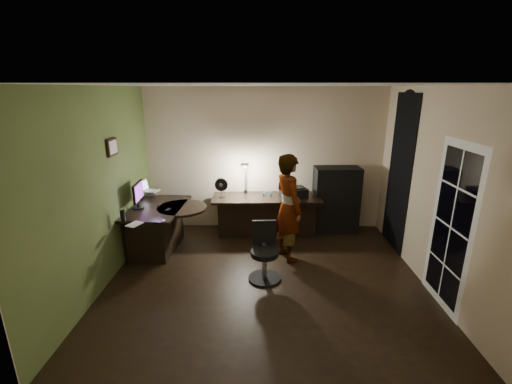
{
  "coord_description": "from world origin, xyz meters",
  "views": [
    {
      "loc": [
        -0.07,
        -4.41,
        2.67
      ],
      "look_at": [
        -0.15,
        1.05,
        1.0
      ],
      "focal_mm": 24.0,
      "sensor_mm": 36.0,
      "label": 1
    }
  ],
  "objects_px": {
    "desk_right": "(266,216)",
    "monitor": "(137,199)",
    "office_chair": "(265,253)",
    "person": "(288,208)",
    "desk_left": "(159,228)",
    "cabinet": "(336,200)"
  },
  "relations": [
    {
      "from": "cabinet",
      "to": "monitor",
      "type": "height_order",
      "value": "cabinet"
    },
    {
      "from": "desk_right",
      "to": "office_chair",
      "type": "relative_size",
      "value": 2.36
    },
    {
      "from": "desk_left",
      "to": "monitor",
      "type": "height_order",
      "value": "monitor"
    },
    {
      "from": "office_chair",
      "to": "person",
      "type": "bearing_deg",
      "value": 58.62
    },
    {
      "from": "person",
      "to": "office_chair",
      "type": "bearing_deg",
      "value": 127.05
    },
    {
      "from": "desk_right",
      "to": "cabinet",
      "type": "height_order",
      "value": "cabinet"
    },
    {
      "from": "desk_left",
      "to": "person",
      "type": "relative_size",
      "value": 0.77
    },
    {
      "from": "desk_left",
      "to": "desk_right",
      "type": "height_order",
      "value": "desk_left"
    },
    {
      "from": "monitor",
      "to": "office_chair",
      "type": "distance_m",
      "value": 2.3
    },
    {
      "from": "monitor",
      "to": "person",
      "type": "bearing_deg",
      "value": -8.22
    },
    {
      "from": "cabinet",
      "to": "office_chair",
      "type": "xyz_separation_m",
      "value": [
        -1.37,
        -1.8,
        -0.21
      ]
    },
    {
      "from": "desk_left",
      "to": "cabinet",
      "type": "distance_m",
      "value": 3.27
    },
    {
      "from": "desk_left",
      "to": "monitor",
      "type": "bearing_deg",
      "value": -160.25
    },
    {
      "from": "desk_left",
      "to": "person",
      "type": "xyz_separation_m",
      "value": [
        2.16,
        -0.28,
        0.48
      ]
    },
    {
      "from": "person",
      "to": "desk_left",
      "type": "bearing_deg",
      "value": 58.75
    },
    {
      "from": "office_chair",
      "to": "person",
      "type": "relative_size",
      "value": 0.49
    },
    {
      "from": "desk_left",
      "to": "office_chair",
      "type": "height_order",
      "value": "office_chair"
    },
    {
      "from": "desk_right",
      "to": "monitor",
      "type": "height_order",
      "value": "monitor"
    },
    {
      "from": "desk_left",
      "to": "monitor",
      "type": "relative_size",
      "value": 2.83
    },
    {
      "from": "cabinet",
      "to": "office_chair",
      "type": "bearing_deg",
      "value": -130.45
    },
    {
      "from": "monitor",
      "to": "cabinet",
      "type": "bearing_deg",
      "value": 11.44
    },
    {
      "from": "office_chair",
      "to": "person",
      "type": "height_order",
      "value": "person"
    }
  ]
}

